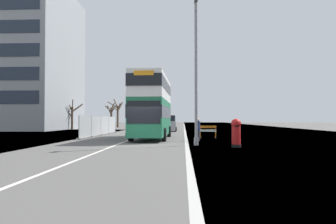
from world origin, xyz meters
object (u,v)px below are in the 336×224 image
at_px(car_oncoming_near, 169,124).
at_px(pedestrian_at_kerb, 198,130).
at_px(car_receding_mid, 168,124).
at_px(lamppost_foreground, 196,76).
at_px(roadworks_barrier, 208,131).
at_px(double_decker_bus, 152,106).
at_px(red_pillar_postbox, 236,132).

relative_size(car_oncoming_near, pedestrian_at_kerb, 2.51).
distance_m(car_receding_mid, pedestrian_at_kerb, 25.42).
xyz_separation_m(lamppost_foreground, roadworks_barrier, (1.30, 7.41, -3.74)).
bearing_deg(lamppost_foreground, car_oncoming_near, 96.89).
bearing_deg(car_receding_mid, roadworks_barrier, -78.50).
xyz_separation_m(lamppost_foreground, car_receding_mid, (-3.11, 29.11, -3.45)).
distance_m(double_decker_bus, red_pillar_postbox, 9.94).
relative_size(roadworks_barrier, car_oncoming_near, 0.34).
xyz_separation_m(double_decker_bus, roadworks_barrier, (4.71, 0.75, -2.07)).
distance_m(car_oncoming_near, car_receding_mid, 6.36).
xyz_separation_m(lamppost_foreground, red_pillar_postbox, (2.29, -1.28, -3.48)).
xyz_separation_m(double_decker_bus, car_oncoming_near, (0.66, 16.10, -1.73)).
bearing_deg(red_pillar_postbox, roadworks_barrier, 96.44).
bearing_deg(lamppost_foreground, roadworks_barrier, 80.02).
xyz_separation_m(car_oncoming_near, car_receding_mid, (-0.36, 6.35, -0.05)).
distance_m(red_pillar_postbox, pedestrian_at_kerb, 5.57).
distance_m(double_decker_bus, roadworks_barrier, 5.20).
relative_size(double_decker_bus, car_receding_mid, 2.46).
distance_m(roadworks_barrier, pedestrian_at_kerb, 3.64).
height_order(lamppost_foreground, car_receding_mid, lamppost_foreground).
bearing_deg(lamppost_foreground, car_receding_mid, 96.10).
height_order(red_pillar_postbox, car_receding_mid, car_receding_mid).
distance_m(double_decker_bus, lamppost_foreground, 7.67).
bearing_deg(car_oncoming_near, car_receding_mid, 93.26).
height_order(lamppost_foreground, red_pillar_postbox, lamppost_foreground).
height_order(car_receding_mid, pedestrian_at_kerb, car_receding_mid).
height_order(roadworks_barrier, car_receding_mid, car_receding_mid).
bearing_deg(double_decker_bus, car_receding_mid, 89.24).
height_order(car_oncoming_near, car_receding_mid, car_oncoming_near).
xyz_separation_m(double_decker_bus, car_receding_mid, (0.30, 22.44, -1.78)).
relative_size(lamppost_foreground, red_pillar_postbox, 5.54).
relative_size(car_oncoming_near, car_receding_mid, 0.98).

